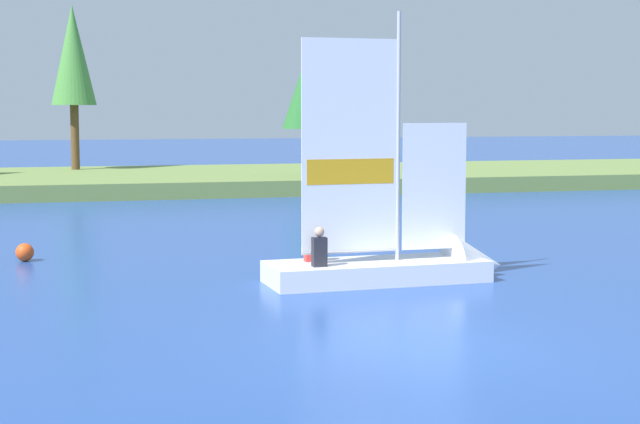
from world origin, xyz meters
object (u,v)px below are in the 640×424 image
(sailboat, at_px, (415,261))
(shoreline_tree_midleft, at_px, (73,57))
(shoreline_tree_centre, at_px, (307,92))
(channel_buoy, at_px, (25,252))

(sailboat, bearing_deg, shoreline_tree_midleft, 99.34)
(shoreline_tree_midleft, bearing_deg, shoreline_tree_centre, -37.18)
(shoreline_tree_midleft, height_order, sailboat, shoreline_tree_midleft)
(shoreline_tree_midleft, relative_size, shoreline_tree_centre, 1.49)
(shoreline_tree_midleft, relative_size, channel_buoy, 18.09)
(shoreline_tree_centre, distance_m, channel_buoy, 20.90)
(channel_buoy, bearing_deg, shoreline_tree_centre, 57.85)
(shoreline_tree_midleft, xyz_separation_m, channel_buoy, (-1.43, -24.57, -5.70))
(shoreline_tree_centre, relative_size, sailboat, 0.86)
(shoreline_tree_midleft, distance_m, shoreline_tree_centre, 12.04)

